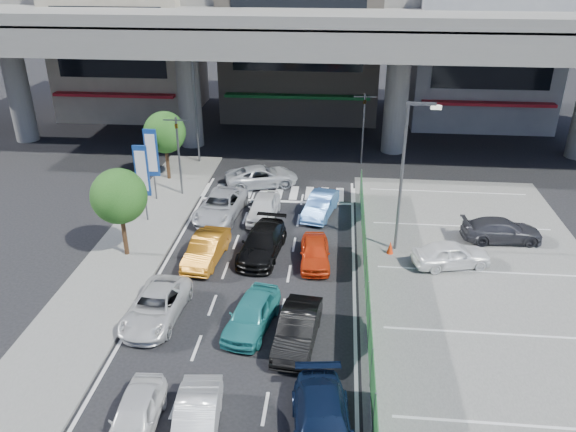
# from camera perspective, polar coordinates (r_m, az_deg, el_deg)

# --- Properties ---
(ground) EXTENTS (120.00, 120.00, 0.00)m
(ground) POSITION_cam_1_polar(r_m,az_deg,el_deg) (25.59, -4.14, -9.22)
(ground) COLOR black
(ground) RESTS_ON ground
(parking_lot) EXTENTS (12.00, 28.00, 0.06)m
(parking_lot) POSITION_cam_1_polar(r_m,az_deg,el_deg) (27.90, 19.68, -7.53)
(parking_lot) COLOR #5D5D5B
(parking_lot) RESTS_ON ground
(sidewalk_left) EXTENTS (4.00, 30.00, 0.12)m
(sidewalk_left) POSITION_cam_1_polar(r_m,az_deg,el_deg) (30.59, -16.01, -3.79)
(sidewalk_left) COLOR #5D5D5B
(sidewalk_left) RESTS_ON ground
(fence_run) EXTENTS (0.16, 22.00, 1.80)m
(fence_run) POSITION_cam_1_polar(r_m,az_deg,el_deg) (25.68, 8.00, -6.87)
(fence_run) COLOR #1E5828
(fence_run) RESTS_ON ground
(expressway) EXTENTS (64.00, 14.00, 10.75)m
(expressway) POSITION_cam_1_polar(r_m,az_deg,el_deg) (43.19, 0.34, 18.00)
(expressway) COLOR slate
(expressway) RESTS_ON ground
(building_west) EXTENTS (12.00, 10.90, 13.00)m
(building_west) POSITION_cam_1_polar(r_m,az_deg,el_deg) (56.77, -15.73, 16.67)
(building_west) COLOR gray
(building_west) RESTS_ON ground
(building_center) EXTENTS (14.00, 10.90, 15.00)m
(building_center) POSITION_cam_1_polar(r_m,az_deg,el_deg) (54.19, 1.42, 18.24)
(building_center) COLOR gray
(building_center) RESTS_ON ground
(building_east) EXTENTS (12.00, 10.90, 12.00)m
(building_east) POSITION_cam_1_polar(r_m,az_deg,el_deg) (54.68, 18.94, 15.40)
(building_east) COLOR gray
(building_east) RESTS_ON ground
(traffic_light_left) EXTENTS (1.60, 1.24, 5.20)m
(traffic_light_left) POSITION_cam_1_polar(r_m,az_deg,el_deg) (35.76, -11.18, 7.89)
(traffic_light_left) COLOR #595B60
(traffic_light_left) RESTS_ON ground
(traffic_light_right) EXTENTS (1.60, 1.24, 5.20)m
(traffic_light_right) POSITION_cam_1_polar(r_m,az_deg,el_deg) (41.08, 7.74, 10.48)
(traffic_light_right) COLOR #595B60
(traffic_light_right) RESTS_ON ground
(street_lamp_right) EXTENTS (1.65, 0.22, 8.00)m
(street_lamp_right) POSITION_cam_1_polar(r_m,az_deg,el_deg) (28.60, 11.92, 5.02)
(street_lamp_right) COLOR #595B60
(street_lamp_right) RESTS_ON ground
(street_lamp_left) EXTENTS (1.65, 0.22, 8.00)m
(street_lamp_left) POSITION_cam_1_polar(r_m,az_deg,el_deg) (41.13, -9.18, 11.60)
(street_lamp_left) COLOR #595B60
(street_lamp_left) RESTS_ON ground
(signboard_near) EXTENTS (0.80, 0.14, 4.70)m
(signboard_near) POSITION_cam_1_polar(r_m,az_deg,el_deg) (32.77, -14.60, 4.24)
(signboard_near) COLOR #595B60
(signboard_near) RESTS_ON ground
(signboard_far) EXTENTS (0.80, 0.14, 4.70)m
(signboard_far) POSITION_cam_1_polar(r_m,az_deg,el_deg) (35.55, -13.67, 6.05)
(signboard_far) COLOR #595B60
(signboard_far) RESTS_ON ground
(tree_near) EXTENTS (2.80, 2.80, 4.80)m
(tree_near) POSITION_cam_1_polar(r_m,az_deg,el_deg) (29.15, -16.79, 1.91)
(tree_near) COLOR #382314
(tree_near) RESTS_ON ground
(tree_far) EXTENTS (2.80, 2.80, 4.80)m
(tree_far) POSITION_cam_1_polar(r_m,az_deg,el_deg) (38.66, -12.42, 8.28)
(tree_far) COLOR #382314
(tree_far) RESTS_ON ground
(van_white_back_left) EXTENTS (1.64, 3.72, 1.25)m
(van_white_back_left) POSITION_cam_1_polar(r_m,az_deg,el_deg) (20.34, -15.25, -19.00)
(van_white_back_left) COLOR silver
(van_white_back_left) RESTS_ON ground
(hatch_white_back_mid) EXTENTS (1.75, 4.04, 1.29)m
(hatch_white_back_mid) POSITION_cam_1_polar(r_m,az_deg,el_deg) (19.74, -9.30, -19.89)
(hatch_white_back_mid) COLOR silver
(hatch_white_back_mid) RESTS_ON ground
(minivan_navy_back) EXTENTS (2.48, 4.95, 1.38)m
(minivan_navy_back) POSITION_cam_1_polar(r_m,az_deg,el_deg) (19.35, 3.54, -20.52)
(minivan_navy_back) COLOR black
(minivan_navy_back) RESTS_ON ground
(sedan_white_mid_left) EXTENTS (2.35, 4.65, 1.26)m
(sedan_white_mid_left) POSITION_cam_1_polar(r_m,az_deg,el_deg) (25.12, -13.28, -8.94)
(sedan_white_mid_left) COLOR silver
(sedan_white_mid_left) RESTS_ON ground
(taxi_teal_mid) EXTENTS (2.35, 4.28, 1.38)m
(taxi_teal_mid) POSITION_cam_1_polar(r_m,az_deg,el_deg) (23.99, -3.71, -9.87)
(taxi_teal_mid) COLOR teal
(taxi_teal_mid) RESTS_ON ground
(hatch_black_mid_right) EXTENTS (1.88, 4.31, 1.38)m
(hatch_black_mid_right) POSITION_cam_1_polar(r_m,az_deg,el_deg) (23.09, 0.99, -11.43)
(hatch_black_mid_right) COLOR black
(hatch_black_mid_right) RESTS_ON ground
(taxi_orange_left) EXTENTS (1.84, 4.24, 1.36)m
(taxi_orange_left) POSITION_cam_1_polar(r_m,az_deg,el_deg) (28.97, -8.30, -3.33)
(taxi_orange_left) COLOR #C57116
(taxi_orange_left) RESTS_ON ground
(sedan_black_mid) EXTENTS (2.43, 4.93, 1.38)m
(sedan_black_mid) POSITION_cam_1_polar(r_m,az_deg,el_deg) (29.24, -2.63, -2.75)
(sedan_black_mid) COLOR black
(sedan_black_mid) RESTS_ON ground
(taxi_orange_right) EXTENTS (1.70, 3.74, 1.25)m
(taxi_orange_right) POSITION_cam_1_polar(r_m,az_deg,el_deg) (28.51, 2.75, -3.71)
(taxi_orange_right) COLOR red
(taxi_orange_right) RESTS_ON ground
(wagon_silver_front_left) EXTENTS (2.83, 5.19, 1.38)m
(wagon_silver_front_left) POSITION_cam_1_polar(r_m,az_deg,el_deg) (33.55, -6.87, 1.03)
(wagon_silver_front_left) COLOR #B1B4BA
(wagon_silver_front_left) RESTS_ON ground
(sedan_white_front_mid) EXTENTS (1.81, 4.12, 1.38)m
(sedan_white_front_mid) POSITION_cam_1_polar(r_m,az_deg,el_deg) (33.14, -2.49, 0.87)
(sedan_white_front_mid) COLOR white
(sedan_white_front_mid) RESTS_ON ground
(kei_truck_front_right) EXTENTS (2.23, 4.17, 1.31)m
(kei_truck_front_right) POSITION_cam_1_polar(r_m,az_deg,el_deg) (33.57, 3.33, 1.12)
(kei_truck_front_right) COLOR #5289DC
(kei_truck_front_right) RESTS_ON ground
(crossing_wagon_silver) EXTENTS (5.31, 3.73, 1.35)m
(crossing_wagon_silver) POSITION_cam_1_polar(r_m,az_deg,el_deg) (37.73, -2.69, 4.05)
(crossing_wagon_silver) COLOR silver
(crossing_wagon_silver) RESTS_ON ground
(parked_sedan_white) EXTENTS (4.14, 2.42, 1.32)m
(parked_sedan_white) POSITION_cam_1_polar(r_m,az_deg,el_deg) (29.28, 16.26, -3.75)
(parked_sedan_white) COLOR white
(parked_sedan_white) RESTS_ON parking_lot
(parked_sedan_dgrey) EXTENTS (4.41, 2.01, 1.25)m
(parked_sedan_dgrey) POSITION_cam_1_polar(r_m,az_deg,el_deg) (32.64, 20.89, -1.35)
(parked_sedan_dgrey) COLOR #34343A
(parked_sedan_dgrey) RESTS_ON parking_lot
(traffic_cone) EXTENTS (0.39, 0.39, 0.68)m
(traffic_cone) POSITION_cam_1_polar(r_m,az_deg,el_deg) (29.86, 10.35, -3.16)
(traffic_cone) COLOR red
(traffic_cone) RESTS_ON parking_lot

